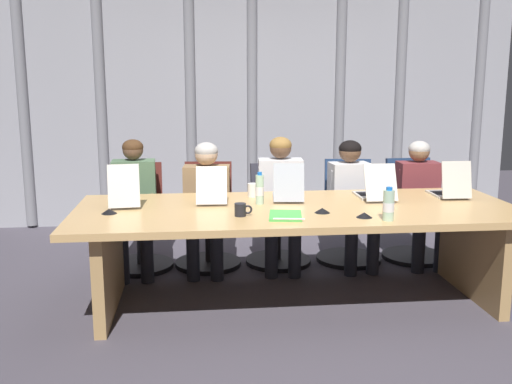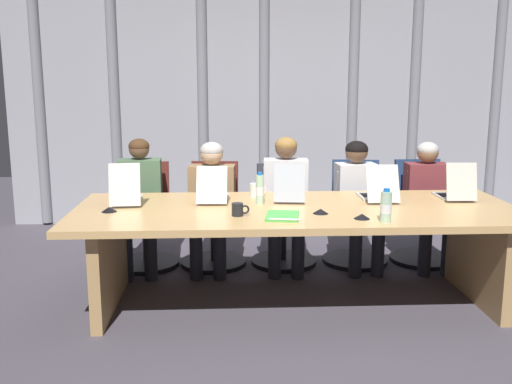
{
  "view_description": "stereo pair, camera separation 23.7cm",
  "coord_description": "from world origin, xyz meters",
  "views": [
    {
      "loc": [
        -0.75,
        -4.14,
        1.67
      ],
      "look_at": [
        -0.3,
        0.1,
        0.84
      ],
      "focal_mm": 40.72,
      "sensor_mm": 36.0,
      "label": 1
    },
    {
      "loc": [
        -0.51,
        -4.16,
        1.67
      ],
      "look_at": [
        -0.3,
        0.1,
        0.84
      ],
      "focal_mm": 40.72,
      "sensor_mm": 36.0,
      "label": 2
    }
  ],
  "objects": [
    {
      "name": "person_right_end",
      "position": [
        1.29,
        0.85,
        0.63
      ],
      "size": [
        0.39,
        0.55,
        1.12
      ],
      "rotation": [
        0.0,
        0.0,
        -1.6
      ],
      "color": "brown",
      "rests_on": "ground_plane"
    },
    {
      "name": "laptop_left_end",
      "position": [
        -1.28,
        0.23,
        0.8
      ],
      "size": [
        0.27,
        0.47,
        0.32
      ],
      "rotation": [
        0.0,
        0.0,
        1.68
      ],
      "color": "beige",
      "rests_on": "conference_table"
    },
    {
      "name": "conference_mic_right_side",
      "position": [
        0.14,
        -0.21,
        0.76
      ],
      "size": [
        0.11,
        0.11,
        0.03
      ],
      "primitive_type": "cone",
      "color": "black",
      "rests_on": "conference_table"
    },
    {
      "name": "water_bottle_primary",
      "position": [
        0.53,
        -0.48,
        0.84
      ],
      "size": [
        0.08,
        0.08,
        0.23
      ],
      "color": "#ADD1B2",
      "rests_on": "conference_table"
    },
    {
      "name": "conference_mic_left_side",
      "position": [
        0.4,
        -0.38,
        0.76
      ],
      "size": [
        0.11,
        0.11,
        0.03
      ],
      "primitive_type": "cone",
      "color": "black",
      "rests_on": "conference_table"
    },
    {
      "name": "conference_table",
      "position": [
        0.0,
        0.0,
        0.58
      ],
      "size": [
        3.27,
        1.24,
        0.74
      ],
      "color": "tan",
      "rests_on": "ground_plane"
    },
    {
      "name": "coffee_mug_near",
      "position": [
        -0.44,
        -0.25,
        0.79
      ],
      "size": [
        0.12,
        0.08,
        0.09
      ],
      "color": "black",
      "rests_on": "conference_table"
    },
    {
      "name": "office_chair_right_mid",
      "position": [
        0.67,
        1.01,
        0.34
      ],
      "size": [
        0.6,
        0.6,
        0.93
      ],
      "rotation": [
        0.0,
        0.0,
        -1.7
      ],
      "color": "navy",
      "rests_on": "ground_plane"
    },
    {
      "name": "laptop_right_mid",
      "position": [
        0.66,
        0.25,
        0.8
      ],
      "size": [
        0.25,
        0.44,
        0.29
      ],
      "rotation": [
        0.0,
        0.0,
        1.57
      ],
      "color": "beige",
      "rests_on": "conference_table"
    },
    {
      "name": "coffee_mug_far",
      "position": [
        -0.29,
        0.41,
        0.79
      ],
      "size": [
        0.13,
        0.08,
        0.11
      ],
      "color": "white",
      "rests_on": "conference_table"
    },
    {
      "name": "person_left_mid",
      "position": [
        -0.66,
        0.85,
        0.65
      ],
      "size": [
        0.45,
        0.57,
        1.13
      ],
      "rotation": [
        0.0,
        0.0,
        -1.66
      ],
      "color": "olive",
      "rests_on": "ground_plane"
    },
    {
      "name": "curtain_backdrop",
      "position": [
        -0.0,
        2.61,
        1.34
      ],
      "size": [
        5.98,
        0.17,
        2.67
      ],
      "color": "#9999A0",
      "rests_on": "ground_plane"
    },
    {
      "name": "water_bottle_secondary",
      "position": [
        -0.27,
        0.13,
        0.85
      ],
      "size": [
        0.06,
        0.06,
        0.25
      ],
      "color": "#ADD1B2",
      "rests_on": "conference_table"
    },
    {
      "name": "person_left_end",
      "position": [
        -1.28,
        0.85,
        0.65
      ],
      "size": [
        0.4,
        0.56,
        1.16
      ],
      "rotation": [
        0.0,
        0.0,
        -1.52
      ],
      "color": "#4C6B4C",
      "rests_on": "ground_plane"
    },
    {
      "name": "spiral_notepad",
      "position": [
        -0.14,
        -0.3,
        0.75
      ],
      "size": [
        0.26,
        0.34,
        0.03
      ],
      "rotation": [
        0.0,
        0.0,
        -0.15
      ],
      "color": "#4CB74C",
      "rests_on": "conference_table"
    },
    {
      "name": "office_chair_center",
      "position": [
        -0.0,
        1.01,
        0.34
      ],
      "size": [
        0.6,
        0.6,
        0.9
      ],
      "rotation": [
        0.0,
        0.0,
        -1.5
      ],
      "color": "#2D2D38",
      "rests_on": "ground_plane"
    },
    {
      "name": "laptop_right_end",
      "position": [
        1.28,
        0.24,
        0.8
      ],
      "size": [
        0.24,
        0.38,
        0.3
      ],
      "rotation": [
        0.0,
        0.0,
        1.55
      ],
      "color": "beige",
      "rests_on": "conference_table"
    },
    {
      "name": "laptop_center",
      "position": [
        -0.03,
        0.27,
        0.8
      ],
      "size": [
        0.28,
        0.43,
        0.3
      ],
      "rotation": [
        0.0,
        0.0,
        1.46
      ],
      "color": "#A8ADB7",
      "rests_on": "conference_table"
    },
    {
      "name": "person_center",
      "position": [
        0.0,
        0.85,
        0.66
      ],
      "size": [
        0.43,
        0.57,
        1.17
      ],
      "rotation": [
        0.0,
        0.0,
        -1.65
      ],
      "color": "silver",
      "rests_on": "ground_plane"
    },
    {
      "name": "ground_plane",
      "position": [
        0.0,
        0.0,
        0.0
      ],
      "size": [
        11.97,
        11.97,
        0.0
      ],
      "primitive_type": "plane",
      "color": "#47424C"
    },
    {
      "name": "conference_mic_middle",
      "position": [
        -1.36,
        -0.07,
        0.76
      ],
      "size": [
        0.11,
        0.11,
        0.03
      ],
      "primitive_type": "cone",
      "color": "black",
      "rests_on": "conference_table"
    },
    {
      "name": "office_chair_left_mid",
      "position": [
        -0.64,
        1.01,
        0.34
      ],
      "size": [
        0.6,
        0.6,
        0.92
      ],
      "rotation": [
        0.0,
        0.0,
        -1.65
      ],
      "color": "#511E19",
      "rests_on": "ground_plane"
    },
    {
      "name": "laptop_left_mid",
      "position": [
        -0.62,
        0.28,
        0.8
      ],
      "size": [
        0.25,
        0.45,
        0.29
      ],
      "rotation": [
        0.0,
        0.0,
        1.52
      ],
      "color": "beige",
      "rests_on": "conference_table"
    },
    {
      "name": "office_chair_right_end",
      "position": [
        1.3,
        1.01,
        0.34
      ],
      "size": [
        0.6,
        0.6,
        0.93
      ],
      "rotation": [
        0.0,
        0.0,
        -1.52
      ],
      "color": "navy",
      "rests_on": "ground_plane"
    },
    {
      "name": "office_chair_left_end",
      "position": [
        -1.26,
        1.01,
        0.34
      ],
      "size": [
        0.6,
        0.6,
        0.92
      ],
      "rotation": [
        0.0,
        0.0,
        -1.53
      ],
      "color": "#511E19",
      "rests_on": "ground_plane"
    },
    {
      "name": "person_right_mid",
      "position": [
        0.65,
        0.85,
        0.64
      ],
      "size": [
        0.39,
        0.57,
        1.13
      ],
      "rotation": [
        0.0,
        0.0,
        -1.49
      ],
      "color": "silver",
      "rests_on": "ground_plane"
    }
  ]
}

